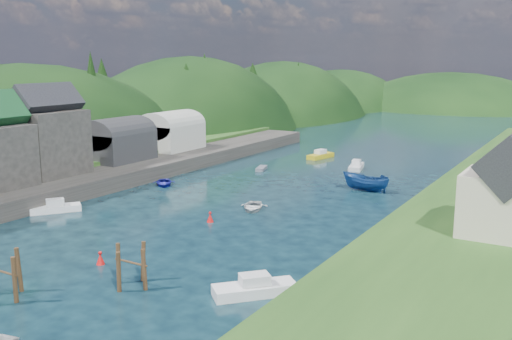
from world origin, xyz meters
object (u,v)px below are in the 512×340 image
Objects in this scene: piling_cluster_near at (2,280)px; channel_buoy_near at (100,259)px; channel_buoy_far at (210,217)px; piling_cluster_far at (131,270)px.

piling_cluster_near reaches higher than channel_buoy_near.
channel_buoy_far is (1.33, 22.69, -0.89)m from piling_cluster_near.
piling_cluster_far is 5.70m from channel_buoy_near.
channel_buoy_near and channel_buoy_far have the same top height.
piling_cluster_near is 3.53× the size of channel_buoy_far.
piling_cluster_near is at bearing -95.54° from channel_buoy_near.
piling_cluster_far is 3.28× the size of channel_buoy_near.
channel_buoy_near is (0.80, 8.23, -0.89)m from piling_cluster_near.
piling_cluster_far is (6.07, 6.21, -0.14)m from piling_cluster_near.
channel_buoy_far is (-4.74, 16.48, -0.76)m from piling_cluster_far.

